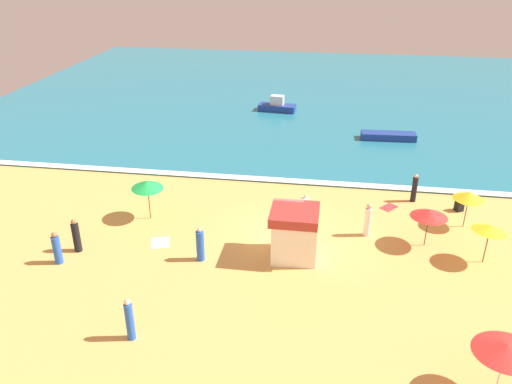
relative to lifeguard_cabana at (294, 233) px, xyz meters
The scene contains 21 objects.
ground_plane 2.65m from the lifeguard_cabana, 112.67° to the left, with size 60.00×60.00×0.00m, color #E0A856.
ocean_water 30.19m from the lifeguard_cabana, 91.70° to the left, with size 60.00×44.00×0.10m, color teal.
wave_breaker_foam 8.57m from the lifeguard_cabana, 96.06° to the left, with size 57.00×0.70×0.01m, color white.
lifeguard_cabana is the anchor object (origin of this frame).
beach_umbrella_0 6.67m from the lifeguard_cabana, 17.33° to the left, with size 2.16×2.16×1.98m.
beach_umbrella_1 8.46m from the lifeguard_cabana, 162.31° to the left, with size 2.42×2.43×2.30m.
beach_umbrella_2 8.92m from the lifeguard_cabana, ahead, with size 2.24×2.23×2.07m.
beach_umbrella_3 10.43m from the lifeguard_cabana, 45.51° to the right, with size 2.92×2.91×2.28m.
beach_umbrella_4 9.66m from the lifeguard_cabana, 26.11° to the left, with size 2.22×2.22×2.05m.
beachgoer_0 9.40m from the lifeguard_cabana, 47.24° to the left, with size 0.37×0.37×1.71m.
beachgoer_1 4.43m from the lifeguard_cabana, 167.04° to the right, with size 0.53×0.53×1.74m.
beachgoer_2 5.30m from the lifeguard_cabana, 87.49° to the left, with size 0.51×0.51×0.79m.
beachgoer_3 10.70m from the lifeguard_cabana, 34.64° to the left, with size 0.54×0.54×0.84m.
beachgoer_4 10.46m from the lifeguard_cabana, behind, with size 0.52×0.52×1.74m.
beachgoer_5 11.04m from the lifeguard_cabana, 168.17° to the right, with size 0.46×0.46×1.64m.
beachgoer_6 4.38m from the lifeguard_cabana, 35.51° to the left, with size 0.36×0.36×1.79m.
beachgoer_7 8.63m from the lifeguard_cabana, 129.89° to the right, with size 0.44×0.44×1.82m.
beach_towel_0 6.81m from the lifeguard_cabana, behind, with size 1.18×1.30×0.01m.
beach_towel_1 7.77m from the lifeguard_cabana, 49.85° to the left, with size 1.15×1.19×0.01m.
small_boat_0 23.64m from the lifeguard_cabana, 98.57° to the left, with size 3.38×1.62×1.39m.
small_boat_1 18.19m from the lifeguard_cabana, 71.55° to the left, with size 4.14×1.36×0.53m.
Camera 1 is at (2.30, -22.75, 13.34)m, focal length 35.62 mm.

